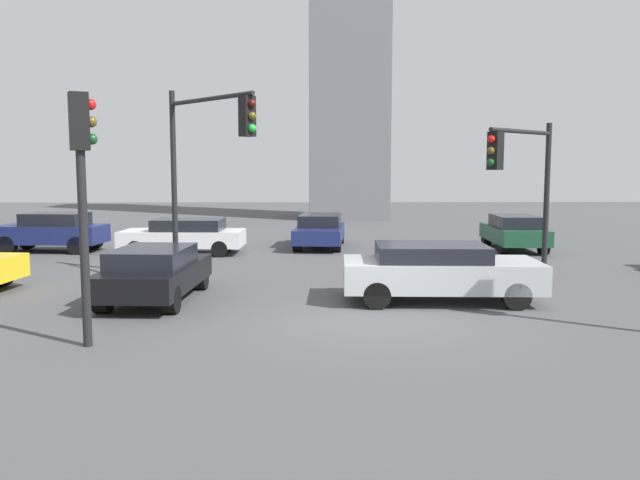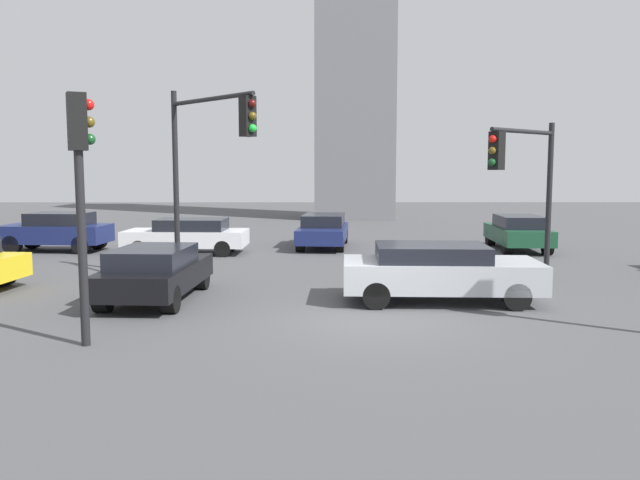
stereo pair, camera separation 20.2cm
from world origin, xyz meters
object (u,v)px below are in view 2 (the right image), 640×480
at_px(car_7, 155,272).
at_px(car_4, 439,271).
at_px(car_3, 323,230).
at_px(car_6, 188,235).
at_px(car_5, 518,232).
at_px(traffic_light_2, 523,169).
at_px(car_0, 57,231).
at_px(traffic_light_3, 208,146).
at_px(traffic_light_0, 80,170).

bearing_deg(car_7, car_4, -87.85).
distance_m(car_3, car_6, 5.50).
height_order(car_5, car_7, car_5).
relative_size(car_4, car_5, 1.10).
xyz_separation_m(traffic_light_2, car_6, (-10.54, 6.33, -2.47)).
xyz_separation_m(car_0, car_7, (6.14, -9.45, -0.09)).
bearing_deg(car_0, car_6, 176.71).
xyz_separation_m(traffic_light_3, car_4, (5.87, -2.33, -3.06)).
bearing_deg(car_0, traffic_light_2, 160.78).
bearing_deg(car_3, traffic_light_2, 38.43).
bearing_deg(traffic_light_0, car_0, 88.75).
bearing_deg(car_7, car_3, -17.79).
xyz_separation_m(traffic_light_2, car_0, (-15.75, 7.10, -2.38)).
height_order(traffic_light_2, car_4, traffic_light_2).
bearing_deg(car_5, car_0, 93.63).
bearing_deg(car_3, car_4, 19.11).
xyz_separation_m(traffic_light_3, car_3, (3.22, 8.53, -3.11)).
height_order(car_3, car_6, car_3).
bearing_deg(car_0, car_5, -174.25).
height_order(traffic_light_0, car_5, traffic_light_0).
bearing_deg(car_7, traffic_light_0, 179.97).
relative_size(traffic_light_3, car_4, 1.14).
height_order(traffic_light_0, car_7, traffic_light_0).
xyz_separation_m(car_5, car_7, (-11.85, -9.68, -0.03)).
relative_size(traffic_light_0, car_4, 0.95).
distance_m(car_0, car_7, 11.27).
relative_size(traffic_light_0, traffic_light_3, 0.83).
relative_size(traffic_light_3, car_3, 1.20).
xyz_separation_m(traffic_light_0, traffic_light_3, (1.25, 6.17, 0.64)).
bearing_deg(car_4, car_0, 146.16).
height_order(car_3, car_4, car_4).
height_order(car_4, car_7, car_4).
relative_size(traffic_light_3, car_6, 1.18).
distance_m(car_5, car_6, 12.82).
distance_m(traffic_light_3, car_4, 7.02).
xyz_separation_m(traffic_light_2, traffic_light_3, (-8.63, -0.21, 0.64)).
bearing_deg(car_6, traffic_light_0, 95.58).
relative_size(traffic_light_2, traffic_light_3, 0.83).
bearing_deg(traffic_light_2, traffic_light_0, -8.24).
height_order(traffic_light_2, traffic_light_3, traffic_light_3).
bearing_deg(car_4, traffic_light_0, -148.95).
bearing_deg(car_5, car_7, 132.14).
distance_m(traffic_light_3, car_6, 7.49).
height_order(traffic_light_2, car_0, traffic_light_2).
relative_size(traffic_light_2, car_6, 0.98).
relative_size(traffic_light_0, traffic_light_2, 1.00).
bearing_deg(car_7, traffic_light_3, -20.99).
bearing_deg(traffic_light_2, car_5, -148.11).
xyz_separation_m(traffic_light_0, car_5, (12.12, 13.70, -2.44)).
relative_size(traffic_light_2, car_0, 1.09).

